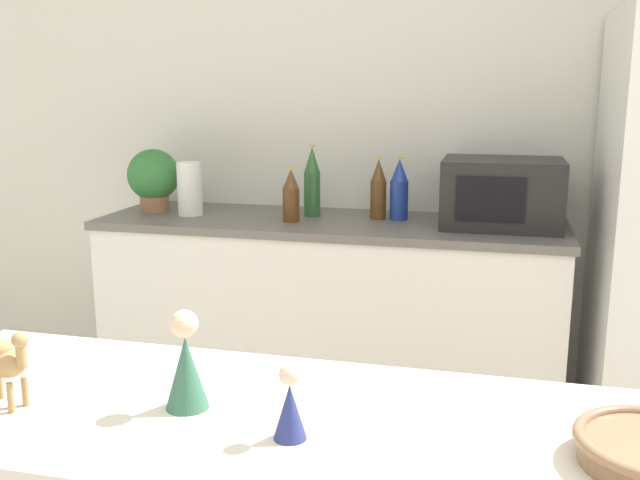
# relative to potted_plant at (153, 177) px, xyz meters

# --- Properties ---
(wall_back) EXTENTS (8.00, 0.06, 2.55)m
(wall_back) POSITION_rel_potted_plant_xyz_m (1.37, 0.31, 0.22)
(wall_back) COLOR silver
(wall_back) RESTS_ON ground_plane
(back_counter) EXTENTS (2.01, 0.63, 0.90)m
(back_counter) POSITION_rel_potted_plant_xyz_m (0.84, -0.02, -0.60)
(back_counter) COLOR white
(back_counter) RESTS_ON ground_plane
(potted_plant) EXTENTS (0.24, 0.24, 0.29)m
(potted_plant) POSITION_rel_potted_plant_xyz_m (0.00, 0.00, 0.00)
(potted_plant) COLOR #9E6B47
(potted_plant) RESTS_ON back_counter
(paper_towel_roll) EXTENTS (0.11, 0.11, 0.24)m
(paper_towel_roll) POSITION_rel_potted_plant_xyz_m (0.21, -0.06, -0.04)
(paper_towel_roll) COLOR white
(paper_towel_roll) RESTS_ON back_counter
(microwave) EXTENTS (0.48, 0.37, 0.28)m
(microwave) POSITION_rel_potted_plant_xyz_m (1.56, -0.00, -0.02)
(microwave) COLOR black
(microwave) RESTS_ON back_counter
(back_bottle_0) EXTENTS (0.07, 0.07, 0.32)m
(back_bottle_0) POSITION_rel_potted_plant_xyz_m (0.75, 0.05, -0.00)
(back_bottle_0) COLOR #2D6033
(back_bottle_0) RESTS_ON back_counter
(back_bottle_1) EXTENTS (0.07, 0.07, 0.23)m
(back_bottle_1) POSITION_rel_potted_plant_xyz_m (0.69, -0.10, -0.05)
(back_bottle_1) COLOR brown
(back_bottle_1) RESTS_ON back_counter
(back_bottle_2) EXTENTS (0.08, 0.08, 0.27)m
(back_bottle_2) POSITION_rel_potted_plant_xyz_m (1.13, 0.05, -0.03)
(back_bottle_2) COLOR navy
(back_bottle_2) RESTS_ON back_counter
(back_bottle_3) EXTENTS (0.07, 0.07, 0.27)m
(back_bottle_3) POSITION_rel_potted_plant_xyz_m (1.04, 0.05, -0.03)
(back_bottle_3) COLOR brown
(back_bottle_3) RESTS_ON back_counter
(camel_figurine) EXTENTS (0.11, 0.07, 0.14)m
(camel_figurine) POSITION_rel_potted_plant_xyz_m (0.76, -2.03, -0.04)
(camel_figurine) COLOR #A87F4C
(camel_figurine) RESTS_ON bar_counter
(wise_man_figurine_blue) EXTENTS (0.05, 0.05, 0.12)m
(wise_man_figurine_blue) POSITION_rel_potted_plant_xyz_m (1.25, -2.02, -0.06)
(wise_man_figurine_blue) COLOR navy
(wise_man_figurine_blue) RESTS_ON bar_counter
(wise_man_figurine_crimson) EXTENTS (0.07, 0.07, 0.17)m
(wise_man_figurine_crimson) POSITION_rel_potted_plant_xyz_m (1.05, -1.96, -0.04)
(wise_man_figurine_crimson) COLOR #33664C
(wise_man_figurine_crimson) RESTS_ON bar_counter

